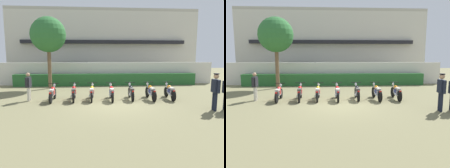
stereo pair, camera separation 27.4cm
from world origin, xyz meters
TOP-DOWN VIEW (x-y plane):
  - ground at (0.00, 0.00)m, footprint 60.00×60.00m
  - building at (0.00, 14.65)m, footprint 20.24×6.50m
  - compound_wall at (0.00, 7.77)m, footprint 19.23×0.30m
  - hedge_row at (0.00, 7.07)m, footprint 15.38×0.70m
  - parked_car at (-3.05, 9.72)m, footprint 4.70×2.54m
  - tree_near_inspector at (-4.50, 5.85)m, footprint 2.66×2.66m
  - motorcycle_in_row_0 at (-3.38, 1.22)m, footprint 0.60×1.87m
  - motorcycle_in_row_1 at (-2.20, 1.28)m, footprint 0.60×1.90m
  - motorcycle_in_row_2 at (-1.17, 1.32)m, footprint 0.60×1.87m
  - motorcycle_in_row_3 at (-0.06, 1.20)m, footprint 0.60×1.91m
  - motorcycle_in_row_4 at (1.10, 1.31)m, footprint 0.60×1.81m
  - motorcycle_in_row_5 at (2.24, 1.21)m, footprint 0.60×1.95m
  - motorcycle_in_row_6 at (3.39, 1.24)m, footprint 0.60×1.88m
  - inspector_person at (-4.70, 1.32)m, footprint 0.22×0.65m
  - officer_0 at (4.54, -1.44)m, footprint 0.29×0.68m

SIDE VIEW (x-z plane):
  - ground at x=0.00m, z-range 0.00..0.00m
  - motorcycle_in_row_0 at x=-3.38m, z-range -0.03..0.92m
  - motorcycle_in_row_2 at x=-1.17m, z-range -0.03..0.92m
  - motorcycle_in_row_4 at x=1.10m, z-range -0.03..0.93m
  - motorcycle_in_row_3 at x=-0.06m, z-range -0.03..0.93m
  - motorcycle_in_row_1 at x=-2.20m, z-range -0.03..0.94m
  - motorcycle_in_row_6 at x=3.39m, z-range -0.03..0.94m
  - motorcycle_in_row_5 at x=2.24m, z-range -0.03..0.94m
  - hedge_row at x=0.00m, z-range 0.00..1.00m
  - parked_car at x=-3.05m, z-range -0.01..1.88m
  - inspector_person at x=-4.70m, z-range 0.14..1.74m
  - compound_wall at x=0.00m, z-range 0.00..1.94m
  - officer_0 at x=4.54m, z-range 0.17..1.91m
  - building at x=0.00m, z-range 0.00..7.48m
  - tree_near_inspector at x=-4.50m, z-range 1.36..6.80m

